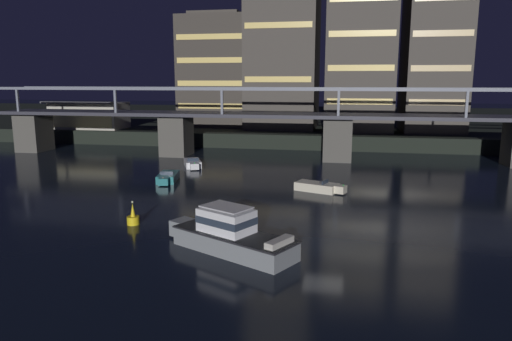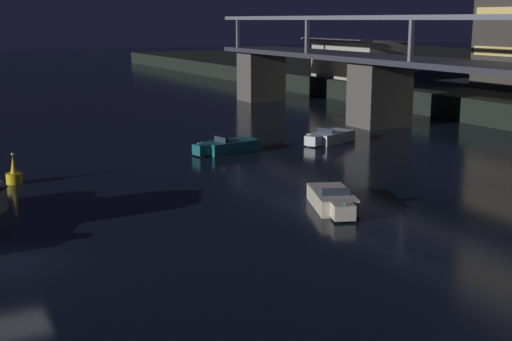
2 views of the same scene
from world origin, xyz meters
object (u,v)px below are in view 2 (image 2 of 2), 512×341
Objects in this scene: channel_buoy at (14,175)px; waterfront_pavilion at (359,59)px; speedboat_near_right at (333,200)px; speedboat_mid_center at (228,147)px; speedboat_mid_left at (330,137)px.

waterfront_pavilion is at bearing 123.01° from channel_buoy.
speedboat_near_right is 18.17m from channel_buoy.
waterfront_pavilion reaches higher than speedboat_mid_center.
waterfront_pavilion is 50.91m from speedboat_near_right.
speedboat_near_right is 18.70m from speedboat_mid_left.
channel_buoy is at bearing -82.20° from speedboat_mid_left.
waterfront_pavilion is 2.43× the size of speedboat_near_right.
speedboat_near_right and speedboat_mid_left have the same top height.
waterfront_pavilion reaches higher than channel_buoy.
speedboat_mid_left is at bearing 147.50° from speedboat_near_right.
speedboat_mid_left is at bearing 97.80° from channel_buoy.
speedboat_near_right is at bearing -32.50° from speedboat_mid_left.
speedboat_mid_center is at bearing -48.80° from waterfront_pavilion.
channel_buoy reaches higher than speedboat_near_right.
waterfront_pavilion is 32.37m from speedboat_mid_left.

